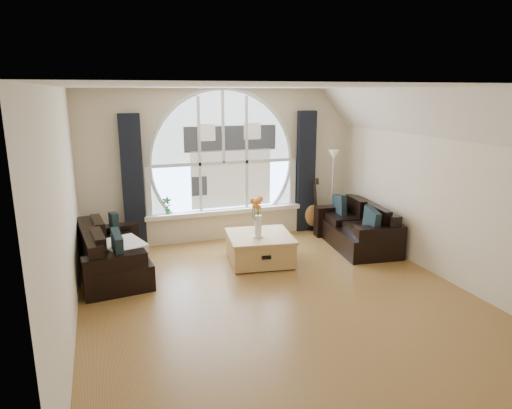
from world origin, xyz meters
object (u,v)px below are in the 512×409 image
(vase_flowers, at_px, (258,213))
(guitar, at_px, (314,204))
(sofa_left, at_px, (113,250))
(sofa_right, at_px, (356,225))
(floor_lamp, at_px, (332,192))
(coffee_chest, at_px, (260,247))
(potted_plant, at_px, (167,205))

(vase_flowers, relative_size, guitar, 0.66)
(sofa_left, relative_size, vase_flowers, 2.35)
(sofa_right, bearing_deg, guitar, 111.27)
(sofa_left, height_order, floor_lamp, floor_lamp)
(guitar, bearing_deg, sofa_left, -166.61)
(sofa_left, distance_m, coffee_chest, 2.23)
(vase_flowers, xyz_separation_m, floor_lamp, (1.85, 1.06, -0.03))
(sofa_left, bearing_deg, guitar, 8.97)
(sofa_right, relative_size, potted_plant, 5.33)
(floor_lamp, distance_m, guitar, 0.45)
(coffee_chest, distance_m, floor_lamp, 2.10)
(guitar, xyz_separation_m, potted_plant, (-2.79, 0.12, 0.17))
(sofa_right, bearing_deg, floor_lamp, 99.59)
(coffee_chest, bearing_deg, floor_lamp, 36.01)
(potted_plant, bearing_deg, guitar, -2.42)
(sofa_right, height_order, potted_plant, potted_plant)
(sofa_left, xyz_separation_m, sofa_right, (4.04, -0.03, 0.00))
(guitar, bearing_deg, floor_lamp, -50.05)
(coffee_chest, height_order, vase_flowers, vase_flowers)
(sofa_left, relative_size, guitar, 1.55)
(potted_plant, bearing_deg, vase_flowers, -50.77)
(coffee_chest, bearing_deg, sofa_left, -176.56)
(sofa_right, xyz_separation_m, vase_flowers, (-1.89, -0.23, 0.43))
(sofa_left, xyz_separation_m, guitar, (3.75, 1.07, 0.13))
(sofa_left, bearing_deg, potted_plant, 43.90)
(coffee_chest, bearing_deg, potted_plant, 140.36)
(sofa_left, distance_m, floor_lamp, 4.10)
(sofa_left, bearing_deg, vase_flowers, -13.86)
(sofa_right, height_order, guitar, guitar)
(vase_flowers, height_order, floor_lamp, floor_lamp)
(sofa_right, relative_size, vase_flowers, 2.34)
(vase_flowers, relative_size, potted_plant, 2.27)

